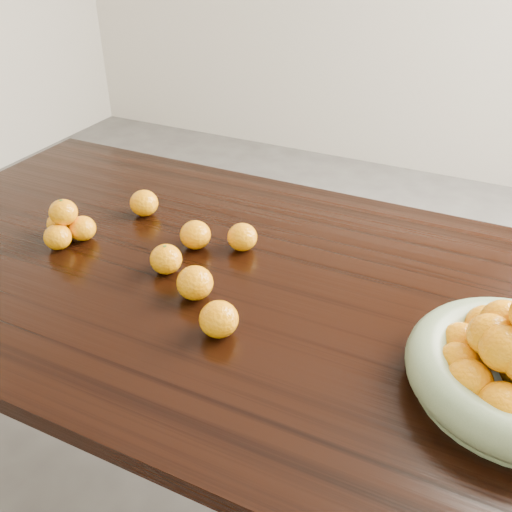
% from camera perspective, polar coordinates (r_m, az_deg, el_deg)
% --- Properties ---
extents(ground, '(5.00, 5.00, 0.00)m').
position_cam_1_polar(ground, '(1.78, 1.19, -22.99)').
color(ground, slate).
rests_on(ground, ground).
extents(dining_table, '(2.00, 1.00, 0.75)m').
position_cam_1_polar(dining_table, '(1.30, 1.52, -6.20)').
color(dining_table, black).
rests_on(dining_table, ground).
extents(orange_pyramid, '(0.13, 0.12, 0.11)m').
position_cam_1_polar(orange_pyramid, '(1.45, -18.47, 2.95)').
color(orange_pyramid, orange).
rests_on(orange_pyramid, dining_table).
extents(loose_orange_0, '(0.07, 0.07, 0.07)m').
position_cam_1_polar(loose_orange_0, '(1.28, -8.99, -0.31)').
color(loose_orange_0, orange).
rests_on(loose_orange_0, dining_table).
extents(loose_orange_1, '(0.08, 0.08, 0.07)m').
position_cam_1_polar(loose_orange_1, '(1.19, -6.13, -2.69)').
color(loose_orange_1, orange).
rests_on(loose_orange_1, dining_table).
extents(loose_orange_2, '(0.08, 0.08, 0.07)m').
position_cam_1_polar(loose_orange_2, '(1.09, -3.74, -6.32)').
color(loose_orange_2, orange).
rests_on(loose_orange_2, dining_table).
extents(loose_orange_3, '(0.07, 0.07, 0.07)m').
position_cam_1_polar(loose_orange_3, '(1.53, -11.13, 5.22)').
color(loose_orange_3, orange).
rests_on(loose_orange_3, dining_table).
extents(loose_orange_4, '(0.07, 0.07, 0.07)m').
position_cam_1_polar(loose_orange_4, '(1.36, -6.08, 2.12)').
color(loose_orange_4, orange).
rests_on(loose_orange_4, dining_table).
extents(loose_orange_5, '(0.07, 0.07, 0.07)m').
position_cam_1_polar(loose_orange_5, '(1.35, -1.38, 1.91)').
color(loose_orange_5, orange).
rests_on(loose_orange_5, dining_table).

